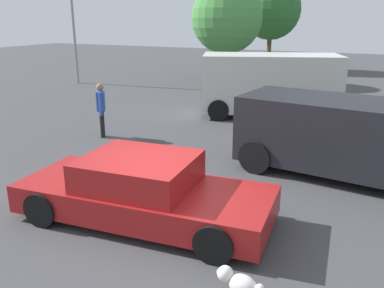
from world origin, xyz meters
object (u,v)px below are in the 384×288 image
object	(u,v)px
dog	(239,283)
suv_dark	(342,135)
sedan_foreground	(143,191)
pedestrian	(101,106)
van_white	(270,83)

from	to	relation	value
dog	suv_dark	size ratio (longest dim) A/B	0.14
sedan_foreground	suv_dark	bearing A→B (deg)	47.92
dog	pedestrian	size ratio (longest dim) A/B	0.41
van_white	dog	bearing A→B (deg)	83.35
van_white	pedestrian	bearing A→B (deg)	32.49
dog	suv_dark	distance (m)	5.37
sedan_foreground	pedestrian	distance (m)	5.78
van_white	suv_dark	size ratio (longest dim) A/B	1.10
suv_dark	pedestrian	world-z (taller)	suv_dark
sedan_foreground	van_white	xyz separation A→B (m)	(-0.17, 9.16, 0.67)
suv_dark	pedestrian	distance (m)	7.05
van_white	pedestrian	distance (m)	6.39
van_white	suv_dark	bearing A→B (deg)	100.96
van_white	suv_dark	world-z (taller)	van_white
dog	van_white	bearing A→B (deg)	-69.44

